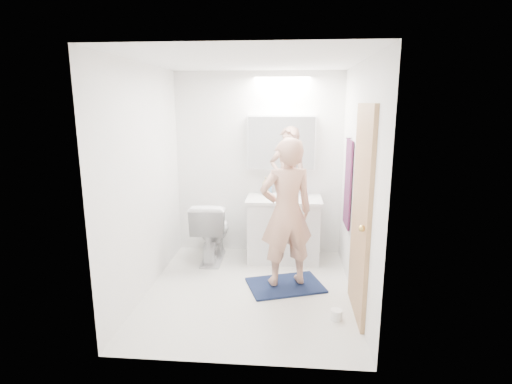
# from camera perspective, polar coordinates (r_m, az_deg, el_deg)

# --- Properties ---
(floor) EXTENTS (2.50, 2.50, 0.00)m
(floor) POSITION_cam_1_polar(r_m,az_deg,el_deg) (4.48, -0.93, -13.91)
(floor) COLOR silver
(floor) RESTS_ON ground
(ceiling) EXTENTS (2.50, 2.50, 0.00)m
(ceiling) POSITION_cam_1_polar(r_m,az_deg,el_deg) (4.03, -1.06, 18.27)
(ceiling) COLOR white
(ceiling) RESTS_ON floor
(wall_back) EXTENTS (2.50, 0.00, 2.50)m
(wall_back) POSITION_cam_1_polar(r_m,az_deg,el_deg) (5.32, 0.37, 3.95)
(wall_back) COLOR white
(wall_back) RESTS_ON floor
(wall_front) EXTENTS (2.50, 0.00, 2.50)m
(wall_front) POSITION_cam_1_polar(r_m,az_deg,el_deg) (2.88, -3.52, -3.60)
(wall_front) COLOR white
(wall_front) RESTS_ON floor
(wall_left) EXTENTS (0.00, 2.50, 2.50)m
(wall_left) POSITION_cam_1_polar(r_m,az_deg,el_deg) (4.34, -15.60, 1.49)
(wall_left) COLOR white
(wall_left) RESTS_ON floor
(wall_right) EXTENTS (0.00, 2.50, 2.50)m
(wall_right) POSITION_cam_1_polar(r_m,az_deg,el_deg) (4.13, 14.38, 1.00)
(wall_right) COLOR white
(wall_right) RESTS_ON floor
(vanity_cabinet) EXTENTS (0.90, 0.55, 0.78)m
(vanity_cabinet) POSITION_cam_1_polar(r_m,az_deg,el_deg) (5.21, 3.95, -5.43)
(vanity_cabinet) COLOR silver
(vanity_cabinet) RESTS_ON floor
(countertop) EXTENTS (0.95, 0.58, 0.04)m
(countertop) POSITION_cam_1_polar(r_m,az_deg,el_deg) (5.10, 4.02, -1.04)
(countertop) COLOR white
(countertop) RESTS_ON vanity_cabinet
(sink_basin) EXTENTS (0.36, 0.36, 0.03)m
(sink_basin) POSITION_cam_1_polar(r_m,az_deg,el_deg) (5.12, 4.03, -0.58)
(sink_basin) COLOR white
(sink_basin) RESTS_ON countertop
(faucet) EXTENTS (0.02, 0.02, 0.16)m
(faucet) POSITION_cam_1_polar(r_m,az_deg,el_deg) (5.29, 4.08, 0.57)
(faucet) COLOR silver
(faucet) RESTS_ON countertop
(medicine_cabinet) EXTENTS (0.88, 0.14, 0.70)m
(medicine_cabinet) POSITION_cam_1_polar(r_m,az_deg,el_deg) (5.19, 3.64, 7.05)
(medicine_cabinet) COLOR white
(medicine_cabinet) RESTS_ON wall_back
(mirror_panel) EXTENTS (0.84, 0.01, 0.66)m
(mirror_panel) POSITION_cam_1_polar(r_m,az_deg,el_deg) (5.11, 3.62, 6.97)
(mirror_panel) COLOR silver
(mirror_panel) RESTS_ON medicine_cabinet
(toilet) EXTENTS (0.45, 0.78, 0.79)m
(toilet) POSITION_cam_1_polar(r_m,az_deg,el_deg) (5.19, -6.34, -5.49)
(toilet) COLOR silver
(toilet) RESTS_ON floor
(bath_rug) EXTENTS (0.93, 0.78, 0.02)m
(bath_rug) POSITION_cam_1_polar(r_m,az_deg,el_deg) (4.59, 4.19, -13.11)
(bath_rug) COLOR #141F40
(bath_rug) RESTS_ON floor
(person) EXTENTS (0.68, 0.55, 1.61)m
(person) POSITION_cam_1_polar(r_m,az_deg,el_deg) (4.29, 4.37, -2.96)
(person) COLOR tan
(person) RESTS_ON bath_rug
(door) EXTENTS (0.04, 0.80, 2.00)m
(door) POSITION_cam_1_polar(r_m,az_deg,el_deg) (3.83, 14.76, -2.98)
(door) COLOR tan
(door) RESTS_ON wall_right
(door_knob) EXTENTS (0.06, 0.06, 0.06)m
(door_knob) POSITION_cam_1_polar(r_m,az_deg,el_deg) (3.56, 14.88, -5.04)
(door_knob) COLOR gold
(door_knob) RESTS_ON door
(towel) EXTENTS (0.02, 0.42, 1.00)m
(towel) POSITION_cam_1_polar(r_m,az_deg,el_deg) (4.68, 12.97, 1.17)
(towel) COLOR #12223A
(towel) RESTS_ON wall_right
(towel_hook) EXTENTS (0.07, 0.02, 0.02)m
(towel_hook) POSITION_cam_1_polar(r_m,az_deg,el_deg) (4.60, 13.13, 7.53)
(towel_hook) COLOR silver
(towel_hook) RESTS_ON wall_right
(soap_bottle_a) EXTENTS (0.13, 0.13, 0.24)m
(soap_bottle_a) POSITION_cam_1_polar(r_m,az_deg,el_deg) (5.22, 1.34, 0.89)
(soap_bottle_a) COLOR #CDB884
(soap_bottle_a) RESTS_ON countertop
(soap_bottle_b) EXTENTS (0.08, 0.09, 0.17)m
(soap_bottle_b) POSITION_cam_1_polar(r_m,az_deg,el_deg) (5.26, 1.83, 0.57)
(soap_bottle_b) COLOR #5A92C2
(soap_bottle_b) RESTS_ON countertop
(toothbrush_cup) EXTENTS (0.12, 0.12, 0.09)m
(toothbrush_cup) POSITION_cam_1_polar(r_m,az_deg,el_deg) (5.24, 6.77, -0.01)
(toothbrush_cup) COLOR #464DD3
(toothbrush_cup) RESTS_ON countertop
(toilet_paper_roll) EXTENTS (0.11, 0.11, 0.10)m
(toilet_paper_roll) POSITION_cam_1_polar(r_m,az_deg,el_deg) (4.01, 11.38, -16.80)
(toilet_paper_roll) COLOR white
(toilet_paper_roll) RESTS_ON floor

